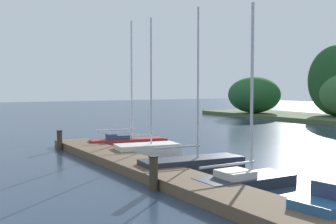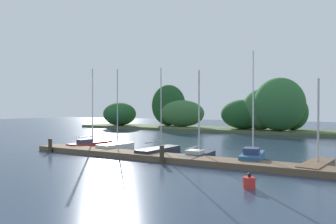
{
  "view_description": "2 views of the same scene",
  "coord_description": "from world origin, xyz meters",
  "views": [
    {
      "loc": [
        11.67,
        6.54,
        3.25
      ],
      "look_at": [
        -3.44,
        15.72,
        2.18
      ],
      "focal_mm": 44.97,
      "sensor_mm": 36.0,
      "label": 1
    },
    {
      "loc": [
        9.41,
        -2.96,
        3.34
      ],
      "look_at": [
        -0.53,
        15.28,
        3.08
      ],
      "focal_mm": 32.25,
      "sensor_mm": 36.0,
      "label": 2
    }
  ],
  "objects": [
    {
      "name": "sailboat_1",
      "position": [
        -5.52,
        15.97,
        0.33
      ],
      "size": [
        1.74,
        3.23,
        6.43
      ],
      "rotation": [
        0.0,
        0.0,
        1.42
      ],
      "color": "silver",
      "rests_on": "ground"
    },
    {
      "name": "sailboat_3",
      "position": [
        1.54,
        15.69,
        0.3
      ],
      "size": [
        1.37,
        3.68,
        5.91
      ],
      "rotation": [
        0.0,
        0.0,
        1.56
      ],
      "color": "#232833",
      "rests_on": "ground"
    },
    {
      "name": "sailboat_0",
      "position": [
        -8.61,
        16.38,
        0.37
      ],
      "size": [
        1.63,
        4.26,
        6.72
      ],
      "rotation": [
        0.0,
        0.0,
        1.38
      ],
      "color": "maroon",
      "rests_on": "ground"
    },
    {
      "name": "mooring_piling_0",
      "position": [
        -9.47,
        12.89,
        0.51
      ],
      "size": [
        0.32,
        0.32,
        1.01
      ],
      "color": "#3D3323",
      "rests_on": "ground"
    },
    {
      "name": "sailboat_2",
      "position": [
        -1.4,
        15.69,
        0.3
      ],
      "size": [
        1.61,
        4.32,
        6.24
      ],
      "rotation": [
        0.0,
        0.0,
        1.46
      ],
      "color": "#232833",
      "rests_on": "ground"
    },
    {
      "name": "mooring_piling_1",
      "position": [
        0.35,
        12.89,
        0.55
      ],
      "size": [
        0.32,
        0.32,
        1.09
      ],
      "color": "#3D3323",
      "rests_on": "ground"
    },
    {
      "name": "dock_pier",
      "position": [
        0.0,
        13.94,
        0.17
      ],
      "size": [
        21.83,
        1.8,
        0.35
      ],
      "color": "brown",
      "rests_on": "ground"
    }
  ]
}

